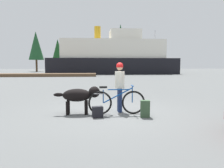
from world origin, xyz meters
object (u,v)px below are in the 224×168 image
object	(u,v)px
person_cyclist	(120,83)
backpack	(145,109)
ferry_boat	(113,58)
handbag_pannier	(98,112)
dog	(80,95)
sailboat_moored	(154,70)
bicycle	(116,102)

from	to	relation	value
person_cyclist	backpack	distance (m)	1.30
person_cyclist	ferry_boat	bearing A→B (deg)	85.08
handbag_pannier	dog	bearing A→B (deg)	136.98
dog	sailboat_moored	world-z (taller)	sailboat_moored
ferry_boat	sailboat_moored	bearing A→B (deg)	27.03
bicycle	person_cyclist	world-z (taller)	person_cyclist
bicycle	person_cyclist	bearing A→B (deg)	69.23
backpack	sailboat_moored	distance (m)	37.93
bicycle	backpack	xyz separation A→B (m)	(0.82, -0.44, -0.15)
ferry_boat	person_cyclist	bearing A→B (deg)	-94.92
person_cyclist	sailboat_moored	xyz separation A→B (m)	(11.61, 35.48, -0.48)
handbag_pannier	ferry_boat	size ratio (longest dim) A/B	0.02
bicycle	handbag_pannier	size ratio (longest dim) A/B	5.47
handbag_pannier	person_cyclist	bearing A→B (deg)	44.40
dog	backpack	distance (m)	2.10
ferry_boat	handbag_pannier	bearing A→B (deg)	-96.16
bicycle	dog	bearing A→B (deg)	171.41
backpack	sailboat_moored	xyz separation A→B (m)	(10.95, 36.32, 0.25)
person_cyclist	dog	world-z (taller)	person_cyclist
backpack	ferry_boat	size ratio (longest dim) A/B	0.02
dog	handbag_pannier	bearing A→B (deg)	-43.02
ferry_boat	sailboat_moored	size ratio (longest dim) A/B	2.59
dog	handbag_pannier	world-z (taller)	dog
dog	backpack	world-z (taller)	dog
person_cyclist	backpack	world-z (taller)	person_cyclist
bicycle	backpack	world-z (taller)	bicycle
ferry_boat	backpack	bearing A→B (deg)	-93.59
bicycle	person_cyclist	distance (m)	0.72
ferry_boat	sailboat_moored	distance (m)	10.33
dog	backpack	size ratio (longest dim) A/B	2.88
sailboat_moored	ferry_boat	bearing A→B (deg)	-152.97
bicycle	backpack	bearing A→B (deg)	-28.02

